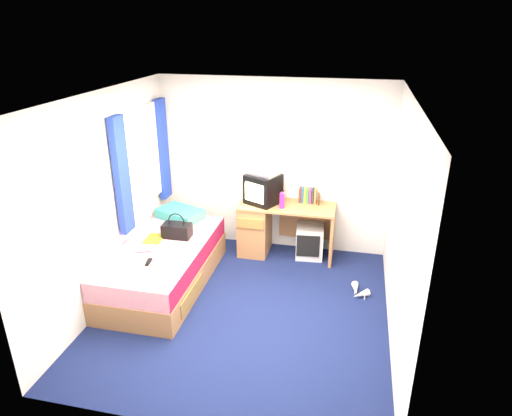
% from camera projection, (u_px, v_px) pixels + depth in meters
% --- Properties ---
extents(ground, '(3.40, 3.40, 0.00)m').
position_uv_depth(ground, '(244.00, 309.00, 5.24)').
color(ground, '#0C1438').
rests_on(ground, ground).
extents(room_shell, '(3.40, 3.40, 3.40)m').
position_uv_depth(room_shell, '(243.00, 191.00, 4.68)').
color(room_shell, white).
rests_on(room_shell, ground).
extents(bed, '(1.01, 2.00, 0.54)m').
position_uv_depth(bed, '(164.00, 265.00, 5.64)').
color(bed, '#A27043').
rests_on(bed, ground).
extents(pillow, '(0.70, 0.58, 0.13)m').
position_uv_depth(pillow, '(180.00, 214.00, 6.27)').
color(pillow, '#1C64B6').
rests_on(pillow, bed).
extents(desk, '(1.30, 0.55, 0.75)m').
position_uv_depth(desk, '(267.00, 226.00, 6.38)').
color(desk, '#A27043').
rests_on(desk, ground).
extents(storage_cube, '(0.40, 0.40, 0.46)m').
position_uv_depth(storage_cube, '(310.00, 241.00, 6.34)').
color(storage_cube, silver).
rests_on(storage_cube, ground).
extents(crt_tv, '(0.53, 0.52, 0.41)m').
position_uv_depth(crt_tv, '(263.00, 189.00, 6.18)').
color(crt_tv, black).
rests_on(crt_tv, desk).
extents(vcr, '(0.45, 0.39, 0.07)m').
position_uv_depth(vcr, '(263.00, 172.00, 6.09)').
color(vcr, silver).
rests_on(vcr, crt_tv).
extents(book_row, '(0.24, 0.13, 0.20)m').
position_uv_depth(book_row, '(308.00, 195.00, 6.25)').
color(book_row, maroon).
rests_on(book_row, desk).
extents(picture_frame, '(0.03, 0.12, 0.14)m').
position_uv_depth(picture_frame, '(319.00, 199.00, 6.20)').
color(picture_frame, '#301D10').
rests_on(picture_frame, desk).
extents(pink_water_bottle, '(0.07, 0.07, 0.20)m').
position_uv_depth(pink_water_bottle, '(282.00, 201.00, 6.05)').
color(pink_water_bottle, '#E11F93').
rests_on(pink_water_bottle, desk).
extents(aerosol_can, '(0.05, 0.05, 0.16)m').
position_uv_depth(aerosol_can, '(283.00, 197.00, 6.23)').
color(aerosol_can, silver).
rests_on(aerosol_can, desk).
extents(handbag, '(0.35, 0.20, 0.32)m').
position_uv_depth(handbag, '(177.00, 230.00, 5.72)').
color(handbag, black).
rests_on(handbag, bed).
extents(towel, '(0.35, 0.32, 0.09)m').
position_uv_depth(towel, '(171.00, 259.00, 5.13)').
color(towel, white).
rests_on(towel, bed).
extents(magazine, '(0.23, 0.29, 0.01)m').
position_uv_depth(magazine, '(154.00, 239.00, 5.69)').
color(magazine, yellow).
rests_on(magazine, bed).
extents(water_bottle, '(0.21, 0.15, 0.07)m').
position_uv_depth(water_bottle, '(144.00, 249.00, 5.38)').
color(water_bottle, silver).
rests_on(water_bottle, bed).
extents(colour_swatch_fan, '(0.23, 0.15, 0.01)m').
position_uv_depth(colour_swatch_fan, '(150.00, 265.00, 5.09)').
color(colour_swatch_fan, yellow).
rests_on(colour_swatch_fan, bed).
extents(remote_control, '(0.08, 0.17, 0.02)m').
position_uv_depth(remote_control, '(149.00, 262.00, 5.14)').
color(remote_control, black).
rests_on(remote_control, bed).
extents(window_assembly, '(0.11, 1.42, 1.40)m').
position_uv_depth(window_assembly, '(143.00, 160.00, 5.81)').
color(window_assembly, silver).
rests_on(window_assembly, room_shell).
extents(white_heels, '(0.23, 0.33, 0.09)m').
position_uv_depth(white_heels, '(358.00, 292.00, 5.50)').
color(white_heels, silver).
rests_on(white_heels, ground).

